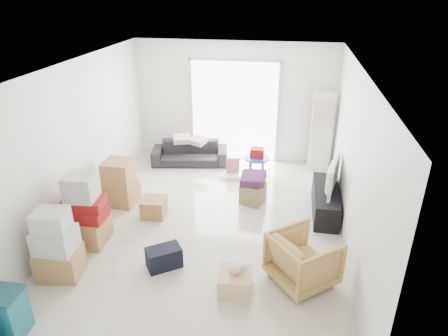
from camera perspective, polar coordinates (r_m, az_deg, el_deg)
room_shell at (r=6.35m, az=-2.50°, el=2.09°), size 4.98×6.48×3.18m
sliding_door at (r=9.15m, az=1.47°, el=8.67°), size 2.10×0.04×2.33m
ac_tower at (r=8.89m, az=13.70°, el=4.95°), size 0.45×0.30×1.75m
tv_console at (r=7.45m, az=14.25°, el=-4.59°), size 0.42×1.41×0.47m
television at (r=7.31m, az=14.49°, el=-2.56°), size 0.74×1.05×0.13m
sofa at (r=9.19m, az=-4.92°, el=2.65°), size 1.77×0.77×0.67m
pillow_left at (r=9.08m, az=-6.08°, el=5.03°), size 0.48×0.42×0.13m
pillow_right at (r=8.95m, az=-3.73°, el=4.82°), size 0.48×0.44×0.13m
armchair at (r=5.70m, az=11.30°, el=-12.35°), size 1.08×1.08×0.82m
storage_bins at (r=5.61m, az=-29.21°, el=-17.62°), size 0.54×0.39×0.62m
box_stack_a at (r=6.11m, az=-22.78°, el=-10.44°), size 0.64×0.55×1.06m
box_stack_b at (r=6.68m, az=-19.21°, el=-6.18°), size 0.66×0.60×1.19m
box_stack_c at (r=7.68m, az=-14.64°, el=-2.10°), size 0.64×0.56×0.87m
loose_box at (r=7.26m, az=-9.95°, el=-5.56°), size 0.43×0.43×0.34m
duffel_bag at (r=6.06m, az=-8.57°, el=-12.52°), size 0.58×0.53×0.32m
ottoman at (r=7.58m, az=4.13°, el=-3.57°), size 0.51×0.51×0.40m
blanket at (r=7.45m, az=4.20°, el=-1.75°), size 0.46×0.46×0.14m
kids_table at (r=8.48m, az=4.73°, el=1.65°), size 0.53×0.53×0.65m
toy_walker at (r=8.56m, az=1.18°, el=-0.61°), size 0.37×0.34×0.41m
wood_crate at (r=5.60m, az=1.59°, el=-15.98°), size 0.47×0.47×0.29m
plush_bunny at (r=5.47m, az=1.93°, el=-14.35°), size 0.25×0.14×0.13m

